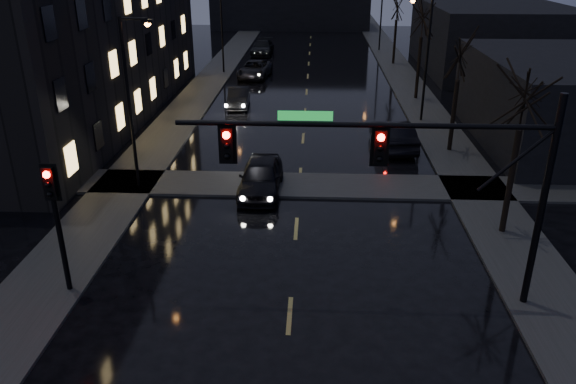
# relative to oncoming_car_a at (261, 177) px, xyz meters

# --- Properties ---
(sidewalk_left) EXTENTS (3.00, 140.00, 0.12)m
(sidewalk_left) POSITION_rel_oncoming_car_a_xyz_m (-6.70, 17.32, -0.75)
(sidewalk_left) COLOR #2D2D2B
(sidewalk_left) RESTS_ON ground
(sidewalk_right) EXTENTS (3.00, 140.00, 0.12)m
(sidewalk_right) POSITION_rel_oncoming_car_a_xyz_m (10.30, 17.32, -0.75)
(sidewalk_right) COLOR #2D2D2B
(sidewalk_right) RESTS_ON ground
(sidewalk_cross) EXTENTS (40.00, 3.00, 0.12)m
(sidewalk_cross) POSITION_rel_oncoming_car_a_xyz_m (1.80, 0.82, -0.75)
(sidewalk_cross) COLOR #2D2D2B
(sidewalk_cross) RESTS_ON ground
(apartment_block) EXTENTS (12.00, 30.00, 12.00)m
(apartment_block) POSITION_rel_oncoming_car_a_xyz_m (-14.70, 12.32, 5.19)
(apartment_block) COLOR black
(apartment_block) RESTS_ON ground
(commercial_right_near) EXTENTS (10.00, 14.00, 5.00)m
(commercial_right_near) POSITION_rel_oncoming_car_a_xyz_m (17.30, 8.32, 1.69)
(commercial_right_near) COLOR black
(commercial_right_near) RESTS_ON ground
(commercial_right_far) EXTENTS (12.00, 18.00, 6.00)m
(commercial_right_far) POSITION_rel_oncoming_car_a_xyz_m (18.80, 30.32, 2.19)
(commercial_right_far) COLOR black
(commercial_right_far) RESTS_ON ground
(signal_mast) EXTENTS (11.11, 0.41, 7.00)m
(signal_mast) POSITION_rel_oncoming_car_a_xyz_m (5.65, -8.68, 4.06)
(signal_mast) COLOR black
(signal_mast) RESTS_ON ground
(signal_pole_left) EXTENTS (0.35, 0.41, 4.53)m
(signal_pole_left) POSITION_rel_oncoming_car_a_xyz_m (-5.70, -8.69, 2.20)
(signal_pole_left) COLOR black
(signal_pole_left) RESTS_ON ground
(tree_near) EXTENTS (3.52, 3.52, 8.08)m
(tree_near) POSITION_rel_oncoming_car_a_xyz_m (10.20, -3.68, 5.41)
(tree_near) COLOR black
(tree_near) RESTS_ON ground
(tree_mid_a) EXTENTS (3.30, 3.30, 7.58)m
(tree_mid_a) POSITION_rel_oncoming_car_a_xyz_m (10.20, 6.32, 5.02)
(tree_mid_a) COLOR black
(tree_mid_a) RESTS_ON ground
(tree_mid_b) EXTENTS (3.74, 3.74, 8.59)m
(tree_mid_b) POSITION_rel_oncoming_car_a_xyz_m (10.20, 18.32, 5.80)
(tree_mid_b) COLOR black
(tree_mid_b) RESTS_ON ground
(tree_far) EXTENTS (3.43, 3.43, 7.88)m
(tree_far) POSITION_rel_oncoming_car_a_xyz_m (10.20, 32.32, 5.25)
(tree_far) COLOR black
(tree_far) RESTS_ON ground
(streetlight_l_near) EXTENTS (1.53, 0.28, 8.00)m
(streetlight_l_near) POSITION_rel_oncoming_car_a_xyz_m (-5.78, 0.32, 3.97)
(streetlight_l_near) COLOR black
(streetlight_l_near) RESTS_ON ground
(streetlight_l_far) EXTENTS (1.53, 0.28, 8.00)m
(streetlight_l_far) POSITION_rel_oncoming_car_a_xyz_m (-5.78, 27.32, 3.97)
(streetlight_l_far) COLOR black
(streetlight_l_far) RESTS_ON ground
(streetlight_r_mid) EXTENTS (1.53, 0.28, 8.00)m
(streetlight_r_mid) POSITION_rel_oncoming_car_a_xyz_m (9.38, 12.32, 3.97)
(streetlight_r_mid) COLOR black
(streetlight_r_mid) RESTS_ON ground
(streetlight_r_far) EXTENTS (1.53, 0.28, 8.00)m
(streetlight_r_far) POSITION_rel_oncoming_car_a_xyz_m (9.38, 40.32, 3.97)
(streetlight_r_far) COLOR black
(streetlight_r_far) RESTS_ON ground
(oncoming_car_a) EXTENTS (1.97, 4.77, 1.62)m
(oncoming_car_a) POSITION_rel_oncoming_car_a_xyz_m (0.00, 0.00, 0.00)
(oncoming_car_a) COLOR black
(oncoming_car_a) RESTS_ON ground
(oncoming_car_b) EXTENTS (1.68, 4.22, 1.37)m
(oncoming_car_b) POSITION_rel_oncoming_car_a_xyz_m (-3.07, 15.53, -0.13)
(oncoming_car_b) COLOR black
(oncoming_car_b) RESTS_ON ground
(oncoming_car_c) EXTENTS (2.99, 5.56, 1.48)m
(oncoming_car_c) POSITION_rel_oncoming_car_a_xyz_m (-2.93, 25.60, -0.07)
(oncoming_car_c) COLOR black
(oncoming_car_c) RESTS_ON ground
(oncoming_car_d) EXTENTS (2.34, 5.41, 1.55)m
(oncoming_car_d) POSITION_rel_oncoming_car_a_xyz_m (-3.30, 37.13, -0.03)
(oncoming_car_d) COLOR black
(oncoming_car_d) RESTS_ON ground
(lead_car) EXTENTS (2.37, 5.14, 1.63)m
(lead_car) POSITION_rel_oncoming_car_a_xyz_m (7.03, 6.71, 0.01)
(lead_car) COLOR black
(lead_car) RESTS_ON ground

